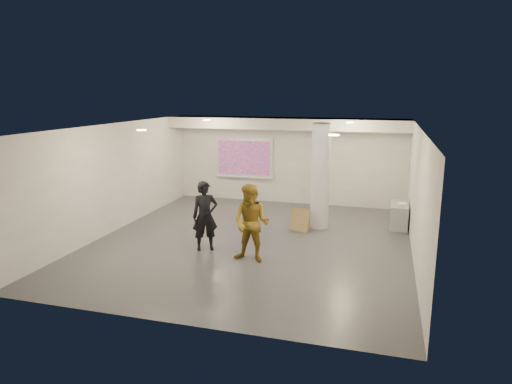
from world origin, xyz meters
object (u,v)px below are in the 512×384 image
(man, at_px, (251,223))
(woman, at_px, (205,216))
(projection_screen, at_px, (244,158))
(column, at_px, (320,176))
(credenza, at_px, (399,215))

(man, bearing_deg, woman, 168.33)
(projection_screen, distance_m, man, 6.14)
(projection_screen, relative_size, woman, 1.22)
(woman, relative_size, man, 0.95)
(projection_screen, distance_m, woman, 5.43)
(column, relative_size, projection_screen, 1.43)
(credenza, distance_m, man, 5.11)
(woman, bearing_deg, credenza, 6.62)
(column, relative_size, woman, 1.74)
(credenza, height_order, man, man)
(credenza, xyz_separation_m, woman, (-4.65, -3.40, 0.52))
(projection_screen, bearing_deg, credenza, -20.12)
(woman, height_order, man, man)
(man, bearing_deg, column, 76.77)
(woman, bearing_deg, man, -47.63)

